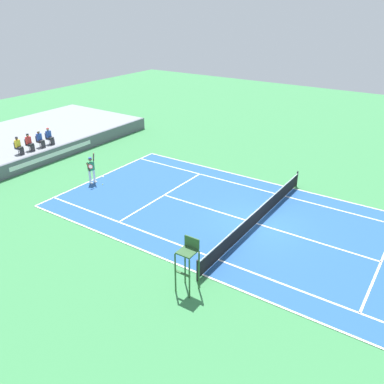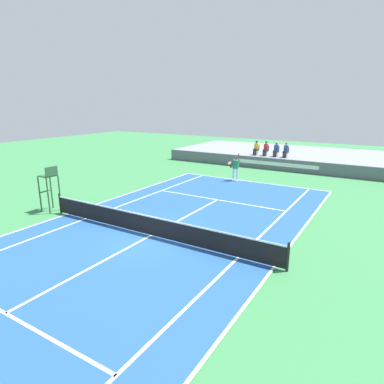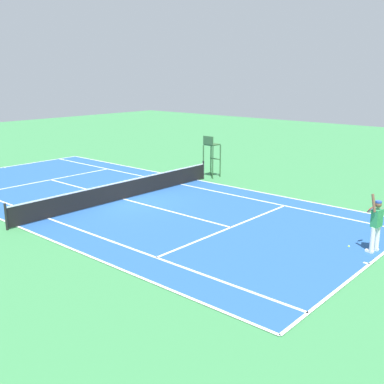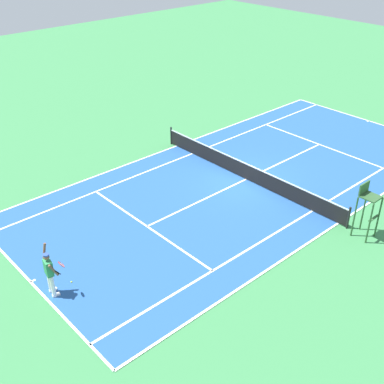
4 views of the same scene
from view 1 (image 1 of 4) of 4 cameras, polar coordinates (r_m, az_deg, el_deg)
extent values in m
plane|color=#387F47|center=(22.27, 9.21, -4.52)|extent=(80.00, 80.00, 0.00)
cube|color=#235193|center=(22.27, 9.21, -4.50)|extent=(10.98, 23.78, 0.02)
cube|color=white|center=(28.63, -12.74, 2.26)|extent=(10.98, 0.10, 0.01)
cube|color=white|center=(18.18, 1.56, -11.72)|extent=(0.10, 23.78, 0.01)
cube|color=white|center=(26.84, 14.28, 0.49)|extent=(0.10, 23.78, 0.01)
cube|color=white|center=(19.14, 3.82, -9.63)|extent=(0.10, 23.78, 0.01)
cube|color=white|center=(25.66, 13.18, -0.59)|extent=(0.10, 23.78, 0.01)
cube|color=white|center=(25.20, -3.99, -0.44)|extent=(8.22, 0.10, 0.01)
cube|color=white|center=(20.93, 25.38, -9.00)|extent=(8.22, 0.10, 0.01)
cube|color=white|center=(22.26, 9.22, -4.47)|extent=(0.10, 12.80, 0.01)
cube|color=white|center=(28.56, -12.60, 2.22)|extent=(0.10, 0.20, 0.01)
cylinder|color=black|center=(17.57, 0.78, -11.13)|extent=(0.10, 0.10, 1.07)
cylinder|color=black|center=(27.03, 14.74, 1.80)|extent=(0.10, 0.10, 1.07)
cube|color=black|center=(22.04, 9.30, -3.44)|extent=(11.78, 0.02, 0.84)
cube|color=white|center=(21.84, 9.37, -2.47)|extent=(11.78, 0.03, 0.06)
cube|color=#565B66|center=(32.23, -19.29, 5.01)|extent=(21.26, 0.24, 1.02)
cube|color=silver|center=(32.12, -19.16, 5.05)|extent=(7.44, 0.01, 0.32)
cube|color=gray|center=(36.24, -24.23, 6.38)|extent=(21.26, 9.83, 1.02)
cube|color=#474C56|center=(31.65, -23.46, 5.72)|extent=(0.44, 0.44, 0.06)
cube|color=#474C56|center=(31.73, -23.75, 6.20)|extent=(0.44, 0.06, 0.44)
cylinder|color=#4C4C51|center=(31.68, -22.98, 5.40)|extent=(0.04, 0.04, 0.38)
cylinder|color=#4C4C51|center=(31.50, -23.50, 5.20)|extent=(0.04, 0.04, 0.38)
cube|color=#2D2D33|center=(31.54, -23.39, 5.82)|extent=(0.34, 0.44, 0.16)
cube|color=#2D2D33|center=(31.46, -23.10, 5.30)|extent=(0.30, 0.14, 0.44)
cube|color=yellow|center=(31.58, -23.64, 6.36)|extent=(0.36, 0.22, 0.52)
sphere|color=brown|center=(31.48, -23.76, 7.00)|extent=(0.20, 0.20, 0.20)
cylinder|color=black|center=(31.45, -23.79, 7.15)|extent=(0.19, 0.19, 0.05)
cube|color=#474C56|center=(32.10, -22.15, 6.21)|extent=(0.44, 0.44, 0.06)
cube|color=#474C56|center=(32.19, -22.43, 6.69)|extent=(0.44, 0.06, 0.44)
cylinder|color=#4C4C51|center=(32.14, -21.68, 5.90)|extent=(0.04, 0.04, 0.38)
cylinder|color=#4C4C51|center=(31.96, -22.18, 5.70)|extent=(0.04, 0.04, 0.38)
cube|color=#2D2D33|center=(32.00, -22.07, 6.32)|extent=(0.34, 0.44, 0.16)
cube|color=#2D2D33|center=(31.92, -21.78, 5.81)|extent=(0.30, 0.14, 0.44)
cube|color=red|center=(32.04, -22.32, 6.85)|extent=(0.36, 0.22, 0.52)
sphere|color=#A37556|center=(31.94, -22.43, 7.48)|extent=(0.20, 0.20, 0.20)
cylinder|color=black|center=(31.91, -22.46, 7.63)|extent=(0.19, 0.19, 0.05)
cube|color=#474C56|center=(32.60, -20.83, 6.71)|extent=(0.44, 0.44, 0.06)
cube|color=#474C56|center=(32.68, -21.11, 7.17)|extent=(0.44, 0.06, 0.44)
cylinder|color=#4C4C51|center=(32.64, -20.36, 6.40)|extent=(0.04, 0.04, 0.38)
cylinder|color=#4C4C51|center=(32.45, -20.86, 6.21)|extent=(0.04, 0.04, 0.38)
cube|color=#2D2D33|center=(32.50, -20.74, 6.82)|extent=(0.34, 0.44, 0.16)
cube|color=#2D2D33|center=(32.42, -20.46, 6.31)|extent=(0.30, 0.14, 0.44)
cube|color=#2D4CA8|center=(32.54, -20.99, 7.34)|extent=(0.36, 0.22, 0.52)
sphere|color=brown|center=(32.44, -21.09, 7.96)|extent=(0.20, 0.20, 0.20)
cylinder|color=white|center=(32.41, -21.12, 8.11)|extent=(0.19, 0.19, 0.05)
cube|color=#474C56|center=(33.07, -19.65, 7.15)|extent=(0.44, 0.44, 0.06)
cube|color=#474C56|center=(33.15, -19.92, 7.61)|extent=(0.44, 0.06, 0.44)
cylinder|color=#4C4C51|center=(33.12, -19.19, 6.84)|extent=(0.04, 0.04, 0.38)
cylinder|color=#4C4C51|center=(32.92, -19.67, 6.66)|extent=(0.04, 0.04, 0.38)
cube|color=#2D2D33|center=(32.97, -19.56, 7.25)|extent=(0.34, 0.44, 0.16)
cube|color=#2D2D33|center=(32.89, -19.28, 6.76)|extent=(0.30, 0.14, 0.44)
cube|color=#2D4CA8|center=(33.01, -19.80, 7.77)|extent=(0.36, 0.22, 0.52)
sphere|color=tan|center=(32.91, -19.90, 8.38)|extent=(0.20, 0.20, 0.20)
cylinder|color=red|center=(32.89, -19.92, 8.53)|extent=(0.19, 0.19, 0.05)
cylinder|color=white|center=(27.62, -13.80, 2.25)|extent=(0.15, 0.15, 0.92)
cylinder|color=white|center=(27.46, -14.35, 2.06)|extent=(0.15, 0.15, 0.92)
cube|color=white|center=(27.73, -13.64, 1.44)|extent=(0.16, 0.30, 0.10)
cube|color=white|center=(27.58, -14.19, 1.24)|extent=(0.16, 0.30, 0.10)
cube|color=#2D8C51|center=(27.26, -14.24, 3.62)|extent=(0.43, 0.30, 0.60)
sphere|color=brown|center=(27.09, -14.35, 4.54)|extent=(0.22, 0.22, 0.22)
cylinder|color=#2D4CA8|center=(27.06, -14.37, 4.72)|extent=(0.21, 0.21, 0.06)
cylinder|color=brown|center=(27.17, -13.88, 4.86)|extent=(0.12, 0.22, 0.61)
cylinder|color=brown|center=(27.04, -14.58, 3.45)|extent=(0.14, 0.34, 0.56)
cylinder|color=black|center=(26.98, -14.48, 3.11)|extent=(0.06, 0.19, 0.25)
torus|color=red|center=(26.76, -14.28, 3.55)|extent=(0.33, 0.24, 0.26)
cylinder|color=silver|center=(26.76, -14.28, 3.55)|extent=(0.29, 0.20, 0.22)
sphere|color=#D1E533|center=(27.21, -12.63, 1.04)|extent=(0.07, 0.07, 0.07)
cylinder|color=#2D562D|center=(16.42, -0.37, -12.32)|extent=(0.07, 0.07, 1.90)
cylinder|color=#2D562D|center=(16.75, -2.39, -11.49)|extent=(0.07, 0.07, 1.90)
cylinder|color=#2D562D|center=(16.89, 0.99, -11.11)|extent=(0.07, 0.07, 1.90)
cylinder|color=#2D562D|center=(17.20, -0.99, -10.34)|extent=(0.07, 0.07, 1.90)
cube|color=#2D562D|center=(16.24, -0.71, -8.54)|extent=(0.70, 0.70, 0.06)
cube|color=#2D562D|center=(16.33, -0.01, -7.18)|extent=(0.06, 0.70, 0.48)
cube|color=#2D562D|center=(16.55, -1.32, -11.58)|extent=(0.10, 0.70, 0.04)
camera|label=2|loc=(26.90, 39.46, 8.15)|focal=30.76mm
camera|label=3|loc=(40.33, -3.64, 18.16)|focal=43.22mm
camera|label=4|loc=(24.87, -52.47, 18.99)|focal=46.06mm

